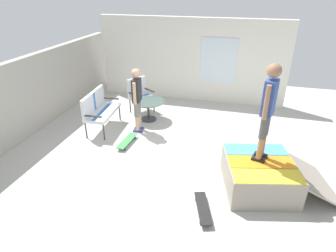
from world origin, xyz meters
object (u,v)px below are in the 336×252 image
object	(u,v)px
person_skater	(268,106)
skateboard_by_bench	(127,141)
skate_ramp	(261,175)
patio_chair_near_house	(139,92)
patio_bench	(98,107)
skateboard_spare	(203,208)
patio_table	(148,106)
person_watching	(137,96)

from	to	relation	value
person_skater	skateboard_by_bench	bearing A→B (deg)	75.46
skate_ramp	patio_chair_near_house	xyz separation A→B (m)	(2.83, 3.45, 0.32)
skate_ramp	patio_bench	xyz separation A→B (m)	(1.47, 4.08, 0.32)
person_skater	skate_ramp	bearing A→B (deg)	-145.76
skate_ramp	skateboard_spare	world-z (taller)	skate_ramp
skate_ramp	patio_table	bearing A→B (deg)	52.29
patio_table	skateboard_spare	world-z (taller)	patio_table
skate_ramp	patio_table	world-z (taller)	skate_ramp
patio_bench	patio_chair_near_house	size ratio (longest dim) A/B	1.26
person_skater	skateboard_spare	world-z (taller)	person_skater
patio_table	person_watching	xyz separation A→B (m)	(-0.70, 0.05, 0.57)
skateboard_by_bench	patio_chair_near_house	bearing A→B (deg)	11.12
skate_ramp	patio_chair_near_house	distance (m)	4.48
patio_table	skateboard_spare	size ratio (longest dim) A/B	1.09
person_watching	person_skater	world-z (taller)	person_skater
skate_ramp	skateboard_spare	bearing A→B (deg)	134.84
patio_table	person_watching	size ratio (longest dim) A/B	0.54
patio_chair_near_house	skateboard_spare	bearing A→B (deg)	-146.12
skate_ramp	skateboard_spare	distance (m)	1.33
skate_ramp	person_watching	xyz separation A→B (m)	(1.63, 3.06, 0.67)
person_watching	skateboard_spare	size ratio (longest dim) A/B	2.03
patio_bench	person_watching	xyz separation A→B (m)	(0.16, -1.03, 0.36)
person_skater	skateboard_spare	distance (m)	2.06
skate_ramp	patio_bench	distance (m)	4.35
patio_bench	skateboard_spare	size ratio (longest dim) A/B	1.57
patio_chair_near_house	person_watching	bearing A→B (deg)	-161.64
patio_bench	skateboard_spare	world-z (taller)	patio_bench
patio_chair_near_house	skateboard_spare	distance (m)	4.56
patio_bench	patio_chair_near_house	distance (m)	1.50
person_watching	skate_ramp	bearing A→B (deg)	-118.07
skate_ramp	patio_bench	size ratio (longest dim) A/B	1.74
skateboard_spare	person_skater	bearing A→B (deg)	-40.27
patio_table	person_skater	world-z (taller)	person_skater
person_skater	skateboard_by_bench	world-z (taller)	person_skater
skate_ramp	person_watching	world-z (taller)	person_watching
person_watching	patio_chair_near_house	bearing A→B (deg)	18.36
patio_table	patio_chair_near_house	bearing A→B (deg)	41.53
skate_ramp	person_watching	bearing A→B (deg)	61.93
patio_table	person_skater	distance (m)	3.90
person_watching	skateboard_spare	xyz separation A→B (m)	(-2.56, -2.12, -0.89)
patio_table	skateboard_spare	bearing A→B (deg)	-147.45
skate_ramp	person_skater	size ratio (longest dim) A/B	1.26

